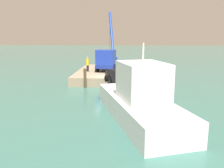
{
  "coord_description": "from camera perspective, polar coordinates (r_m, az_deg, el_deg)",
  "views": [
    {
      "loc": [
        24.55,
        2.07,
        5.49
      ],
      "look_at": [
        1.17,
        0.61,
        0.59
      ],
      "focal_mm": 37.95,
      "sensor_mm": 36.0,
      "label": 1
    }
  ],
  "objects": [
    {
      "name": "piling_near",
      "position": [
        24.94,
        -6.51,
        1.41
      ],
      "size": [
        0.3,
        0.3,
        2.03
      ],
      "primitive_type": "cylinder",
      "color": "#4D3E28",
      "rests_on": "ground"
    },
    {
      "name": "salvaged_car",
      "position": [
        22.58,
        1.99,
        -0.58
      ],
      "size": [
        4.23,
        3.26,
        3.29
      ],
      "color": "black",
      "rests_on": "ground"
    },
    {
      "name": "ground",
      "position": [
        25.24,
        -1.21,
        -0.74
      ],
      "size": [
        200.0,
        200.0,
        0.0
      ],
      "primitive_type": "plane",
      "color": "#386B60"
    },
    {
      "name": "dock_worker",
      "position": [
        29.69,
        -5.9,
        4.8
      ],
      "size": [
        0.34,
        0.34,
        1.79
      ],
      "color": "black",
      "rests_on": "dock"
    },
    {
      "name": "moored_yacht",
      "position": [
        17.08,
        4.89,
        -4.56
      ],
      "size": [
        12.23,
        6.7,
        6.3
      ],
      "color": "white",
      "rests_on": "ground"
    },
    {
      "name": "crane_truck",
      "position": [
        30.55,
        -0.8,
        6.03
      ],
      "size": [
        9.55,
        3.41,
        7.88
      ],
      "color": "navy",
      "rests_on": "dock"
    },
    {
      "name": "piling_mid",
      "position": [
        24.53,
        3.16,
        1.18
      ],
      "size": [
        0.38,
        0.38,
        1.93
      ],
      "primitive_type": "cylinder",
      "color": "brown",
      "rests_on": "ground"
    },
    {
      "name": "dock",
      "position": [
        30.65,
        -0.34,
        2.43
      ],
      "size": [
        11.74,
        8.29,
        0.98
      ],
      "primitive_type": "cube",
      "color": "gray",
      "rests_on": "ground"
    }
  ]
}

